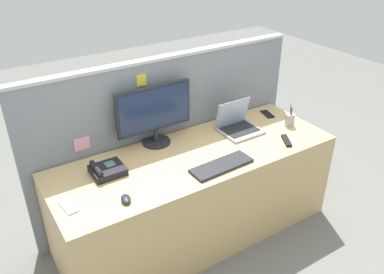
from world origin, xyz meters
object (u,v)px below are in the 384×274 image
cell_phone_black_slab (267,114)px  cell_phone_silver_slab (68,207)px  desktop_monitor (154,112)px  keyboard_main (222,166)px  pen_cup (290,120)px  computer_mouse_right_hand (126,199)px  laptop (237,124)px  desk_phone (107,170)px  tv_remote (286,141)px

cell_phone_black_slab → cell_phone_silver_slab: size_ratio=1.00×
desktop_monitor → keyboard_main: desktop_monitor is taller
pen_cup → computer_mouse_right_hand: bearing=-172.8°
laptop → computer_mouse_right_hand: size_ratio=3.11×
laptop → cell_phone_silver_slab: 1.48m
desktop_monitor → cell_phone_silver_slab: 0.94m
pen_cup → cell_phone_silver_slab: 1.88m
desk_phone → keyboard_main: 0.78m
desktop_monitor → cell_phone_silver_slab: bearing=-153.0°
cell_phone_black_slab → cell_phone_silver_slab: (-1.86, -0.32, 0.00)m
pen_cup → cell_phone_black_slab: 0.26m
tv_remote → cell_phone_black_slab: bearing=94.7°
keyboard_main → computer_mouse_right_hand: (-0.72, 0.01, 0.01)m
keyboard_main → cell_phone_silver_slab: keyboard_main is taller
cell_phone_black_slab → tv_remote: (-0.20, -0.44, 0.01)m
desktop_monitor → laptop: bearing=-15.1°
laptop → desk_phone: 1.13m
cell_phone_silver_slab → keyboard_main: bearing=-16.7°
computer_mouse_right_hand → tv_remote: size_ratio=0.59×
laptop → pen_cup: size_ratio=1.63×
desk_phone → keyboard_main: bearing=-26.5°
desktop_monitor → laptop: (0.65, -0.18, -0.20)m
desk_phone → cell_phone_black_slab: desk_phone is taller
desktop_monitor → keyboard_main: size_ratio=1.30×
computer_mouse_right_hand → pen_cup: size_ratio=0.52×
tv_remote → computer_mouse_right_hand: bearing=-150.5°
computer_mouse_right_hand → cell_phone_silver_slab: size_ratio=0.66×
desktop_monitor → tv_remote: desktop_monitor is taller
laptop → tv_remote: laptop is taller
keyboard_main → cell_phone_black_slab: 0.95m
tv_remote → desk_phone: bearing=-164.9°
desk_phone → pen_cup: bearing=-5.4°
pen_cup → tv_remote: bearing=-138.7°
desktop_monitor → pen_cup: (1.07, -0.35, -0.20)m
desk_phone → pen_cup: 1.55m
keyboard_main → cell_phone_silver_slab: size_ratio=3.01×
desktop_monitor → tv_remote: (0.85, -0.53, -0.25)m
laptop → tv_remote: (0.20, -0.36, -0.05)m
desk_phone → keyboard_main: desk_phone is taller
cell_phone_black_slab → tv_remote: size_ratio=0.90×
computer_mouse_right_hand → keyboard_main: bearing=13.7°
pen_cup → cell_phone_silver_slab: size_ratio=1.26×
keyboard_main → computer_mouse_right_hand: computer_mouse_right_hand is taller
computer_mouse_right_hand → tv_remote: computer_mouse_right_hand is taller
cell_phone_black_slab → desktop_monitor: bearing=-172.4°
cell_phone_black_slab → pen_cup: bearing=-74.4°
cell_phone_silver_slab → desktop_monitor: bearing=17.9°
cell_phone_black_slab → cell_phone_silver_slab: same height
cell_phone_black_slab → tv_remote: tv_remote is taller
computer_mouse_right_hand → cell_phone_black_slab: computer_mouse_right_hand is taller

